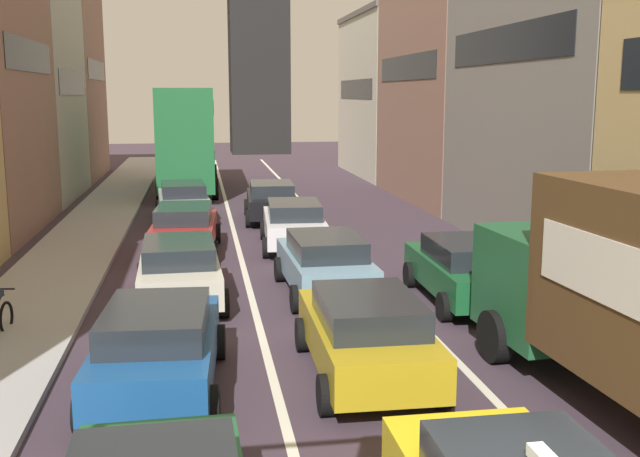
# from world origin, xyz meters

# --- Properties ---
(sidewalk_left) EXTENTS (2.60, 64.00, 0.14)m
(sidewalk_left) POSITION_xyz_m (-6.70, 20.00, 0.07)
(sidewalk_left) COLOR #A3A3A3
(sidewalk_left) RESTS_ON ground
(lane_stripe_left) EXTENTS (0.16, 60.00, 0.01)m
(lane_stripe_left) POSITION_xyz_m (-1.70, 20.00, 0.01)
(lane_stripe_left) COLOR silver
(lane_stripe_left) RESTS_ON ground
(lane_stripe_right) EXTENTS (0.16, 60.00, 0.01)m
(lane_stripe_right) POSITION_xyz_m (1.70, 20.00, 0.01)
(lane_stripe_right) COLOR silver
(lane_stripe_right) RESTS_ON ground
(building_row_right) EXTENTS (7.20, 43.90, 11.76)m
(building_row_right) POSITION_xyz_m (9.90, 21.67, 5.37)
(building_row_right) COLOR beige
(building_row_right) RESTS_ON ground
(sedan_centre_lane_second) EXTENTS (2.11, 4.32, 1.49)m
(sedan_centre_lane_second) POSITION_xyz_m (-0.11, 6.34, 0.80)
(sedan_centre_lane_second) COLOR #B29319
(sedan_centre_lane_second) RESTS_ON ground
(wagon_left_lane_second) EXTENTS (2.28, 4.40, 1.49)m
(wagon_left_lane_second) POSITION_xyz_m (-3.59, 6.24, 0.80)
(wagon_left_lane_second) COLOR #194C8C
(wagon_left_lane_second) RESTS_ON ground
(hatchback_centre_lane_third) EXTENTS (2.14, 4.34, 1.49)m
(hatchback_centre_lane_third) POSITION_xyz_m (0.09, 11.79, 0.80)
(hatchback_centre_lane_third) COLOR #759EB7
(hatchback_centre_lane_third) RESTS_ON ground
(sedan_left_lane_third) EXTENTS (2.17, 4.35, 1.49)m
(sedan_left_lane_third) POSITION_xyz_m (-3.37, 11.67, 0.80)
(sedan_left_lane_third) COLOR beige
(sedan_left_lane_third) RESTS_ON ground
(coupe_centre_lane_fourth) EXTENTS (2.27, 4.40, 1.49)m
(coupe_centre_lane_fourth) POSITION_xyz_m (0.05, 17.48, 0.80)
(coupe_centre_lane_fourth) COLOR silver
(coupe_centre_lane_fourth) RESTS_ON ground
(sedan_left_lane_fourth) EXTENTS (2.26, 4.40, 1.49)m
(sedan_left_lane_fourth) POSITION_xyz_m (-3.34, 17.21, 0.80)
(sedan_left_lane_fourth) COLOR #A51E1E
(sedan_left_lane_fourth) RESTS_ON ground
(sedan_centre_lane_fifth) EXTENTS (2.22, 4.38, 1.49)m
(sedan_centre_lane_fifth) POSITION_xyz_m (-0.14, 22.77, 0.80)
(sedan_centre_lane_fifth) COLOR black
(sedan_centre_lane_fifth) RESTS_ON ground
(sedan_left_lane_fifth) EXTENTS (2.29, 4.41, 1.49)m
(sedan_left_lane_fifth) POSITION_xyz_m (-3.48, 23.21, 0.80)
(sedan_left_lane_fifth) COLOR gray
(sedan_left_lane_fifth) RESTS_ON ground
(sedan_right_lane_behind_truck) EXTENTS (2.14, 4.34, 1.49)m
(sedan_right_lane_behind_truck) POSITION_xyz_m (3.21, 10.63, 0.80)
(sedan_right_lane_behind_truck) COLOR #19592D
(sedan_right_lane_behind_truck) RESTS_ON ground
(bus_mid_queue_primary) EXTENTS (2.92, 10.54, 5.06)m
(bus_mid_queue_primary) POSITION_xyz_m (-3.36, 32.13, 2.83)
(bus_mid_queue_primary) COLOR #1E6033
(bus_mid_queue_primary) RESTS_ON ground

